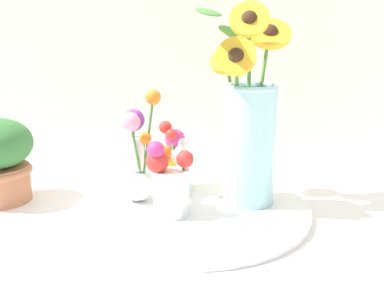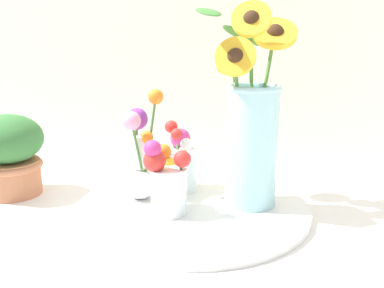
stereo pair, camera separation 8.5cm
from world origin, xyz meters
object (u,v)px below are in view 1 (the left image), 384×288
vase_bulb_right (138,158)px  vase_small_back (175,163)px  mason_jar_sunflowers (249,127)px  serving_tray (192,209)px  vase_small_center (169,181)px

vase_bulb_right → vase_small_back: vase_bulb_right is taller
mason_jar_sunflowers → vase_small_back: size_ratio=2.66×
serving_tray → mason_jar_sunflowers: bearing=21.7°
vase_small_center → vase_small_back: size_ratio=0.99×
vase_small_center → vase_bulb_right: (-0.07, 0.06, 0.02)m
serving_tray → vase_bulb_right: bearing=173.8°
vase_bulb_right → vase_small_back: bearing=50.1°
vase_bulb_right → serving_tray: bearing=-6.2°
serving_tray → vase_small_back: size_ratio=3.14×
vase_small_back → vase_small_center: bearing=-84.6°
serving_tray → mason_jar_sunflowers: mason_jar_sunflowers is taller
vase_small_center → vase_small_back: bearing=95.4°
mason_jar_sunflowers → vase_small_center: 0.19m
vase_small_center → vase_bulb_right: size_ratio=0.65×
mason_jar_sunflowers → vase_small_center: size_ratio=2.68×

